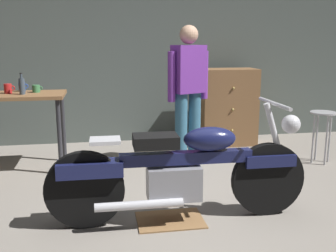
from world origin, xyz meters
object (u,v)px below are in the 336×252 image
object	(u,v)px
person_standing	(188,89)
shop_stool	(323,123)
motorcycle	(182,170)
wooden_dresser	(228,107)
bottle	(22,86)
mug_blue_enamel	(22,87)
mug_red_diner	(8,89)
mug_green_speckled	(36,89)

from	to	relation	value
person_standing	shop_stool	distance (m)	1.71
motorcycle	person_standing	distance (m)	1.69
wooden_dresser	bottle	distance (m)	2.83
shop_stool	bottle	xyz separation A→B (m)	(-3.54, 0.28, 0.50)
shop_stool	mug_blue_enamel	world-z (taller)	mug_blue_enamel
wooden_dresser	person_standing	bearing A→B (deg)	-133.58
shop_stool	mug_red_diner	world-z (taller)	mug_red_diner
motorcycle	mug_green_speckled	world-z (taller)	motorcycle
mug_red_diner	shop_stool	bearing A→B (deg)	-6.13
motorcycle	mug_red_diner	size ratio (longest dim) A/B	18.01
mug_green_speckled	bottle	bearing A→B (deg)	-129.69
mug_green_speckled	bottle	size ratio (longest dim) A/B	0.49
shop_stool	bottle	size ratio (longest dim) A/B	2.66
motorcycle	person_standing	world-z (taller)	person_standing
mug_red_diner	person_standing	bearing A→B (deg)	-3.59
shop_stool	motorcycle	bearing A→B (deg)	-147.47
motorcycle	mug_red_diner	xyz separation A→B (m)	(-1.67, 1.70, 0.51)
motorcycle	wooden_dresser	world-z (taller)	wooden_dresser
mug_blue_enamel	mug_green_speckled	size ratio (longest dim) A/B	0.96
person_standing	mug_green_speckled	bearing A→B (deg)	-28.31
mug_green_speckled	shop_stool	bearing A→B (deg)	-7.34
wooden_dresser	bottle	world-z (taller)	bottle
wooden_dresser	bottle	bearing A→B (deg)	-163.42
mug_green_speckled	mug_blue_enamel	bearing A→B (deg)	144.64
mug_green_speckled	bottle	xyz separation A→B (m)	(-0.13, -0.16, 0.05)
motorcycle	wooden_dresser	xyz separation A→B (m)	(1.18, 2.38, 0.10)
mug_green_speckled	bottle	distance (m)	0.21
mug_blue_enamel	mug_red_diner	size ratio (longest dim) A/B	0.93
motorcycle	mug_red_diner	world-z (taller)	mug_red_diner
shop_stool	bottle	world-z (taller)	bottle
wooden_dresser	mug_blue_enamel	xyz separation A→B (m)	(-2.73, -0.51, 0.41)
mug_blue_enamel	bottle	distance (m)	0.29
wooden_dresser	bottle	xyz separation A→B (m)	(-2.68, -0.80, 0.45)
shop_stool	wooden_dresser	bearing A→B (deg)	128.54
person_standing	bottle	bearing A→B (deg)	-23.27
shop_stool	mug_blue_enamel	size ratio (longest dim) A/B	5.68
wooden_dresser	mug_blue_enamel	bearing A→B (deg)	-169.31
mug_blue_enamel	mug_red_diner	world-z (taller)	same
bottle	mug_green_speckled	bearing A→B (deg)	50.31
motorcycle	shop_stool	bearing A→B (deg)	33.25
wooden_dresser	bottle	size ratio (longest dim) A/B	4.56
wooden_dresser	mug_red_diner	distance (m)	2.96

